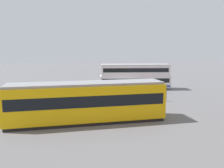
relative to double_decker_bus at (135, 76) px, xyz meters
The scene contains 7 objects.
ground_plane 4.49m from the double_decker_bus, 49.97° to the left, with size 160.00×160.00×0.00m, color slate.
double_decker_bus is the anchor object (origin of this frame).
tram_yellow 17.19m from the double_decker_bus, 54.48° to the left, with size 13.10×3.54×3.33m.
pedestrian_near_railing 10.09m from the double_decker_bus, 50.70° to the left, with size 0.34×0.36×1.60m.
pedestrian_crossing 11.23m from the double_decker_bus, 67.81° to the left, with size 0.42×0.42×1.73m.
pedestrian_railing 9.24m from the double_decker_bus, 63.74° to the left, with size 9.01×1.27×1.08m.
info_sign 11.17m from the double_decker_bus, 41.81° to the left, with size 1.28×0.32×2.39m.
Camera 1 is at (10.89, 29.82, 6.03)m, focal length 37.88 mm.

